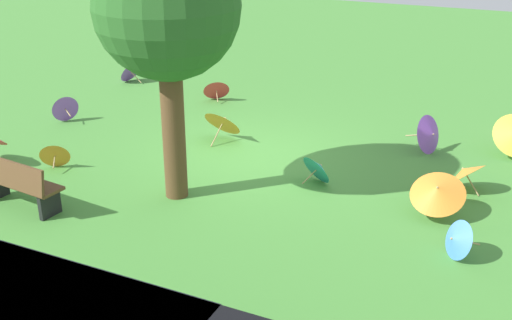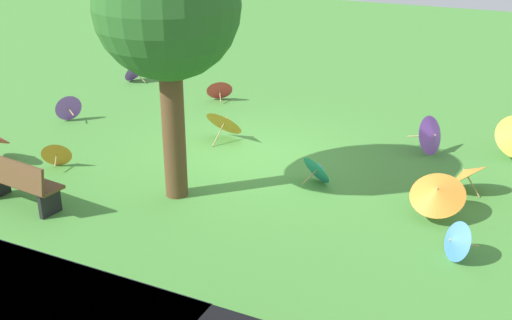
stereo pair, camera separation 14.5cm
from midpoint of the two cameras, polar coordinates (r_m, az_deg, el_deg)
ground at (r=12.41m, az=-0.12°, el=0.21°), size 40.00×40.00×0.00m
park_bench at (r=10.99m, az=-20.46°, el=-1.81°), size 1.65×0.67×0.90m
shade_tree at (r=10.01m, az=-7.65°, el=13.36°), size 2.31×2.31×4.38m
parasol_orange_0 at (r=11.47m, az=18.83°, el=-1.14°), size 0.87×0.92×0.65m
parasol_teal_0 at (r=11.26m, az=6.09°, el=-0.73°), size 0.75×0.69×0.60m
parasol_red_2 at (r=15.88m, az=-3.09°, el=6.48°), size 0.80×0.75×0.60m
parasol_orange_1 at (r=13.16m, az=-2.48°, el=3.57°), size 0.91×0.85×0.78m
parasol_blue_0 at (r=9.37m, az=17.93°, el=-6.99°), size 0.64×0.65×0.59m
parasol_orange_2 at (r=12.45m, az=-17.31°, el=0.58°), size 0.65×0.57×0.56m
parasol_purple_0 at (r=12.96m, az=16.03°, el=2.16°), size 0.83×0.86×0.79m
parasol_purple_1 at (r=15.02m, az=-16.44°, el=4.62°), size 0.60×0.63×0.62m
parasol_orange_4 at (r=10.35m, az=16.51°, el=-2.81°), size 0.93×0.90×0.78m
parasol_purple_3 at (r=17.85m, az=-10.84°, el=8.05°), size 0.75×0.77×0.66m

